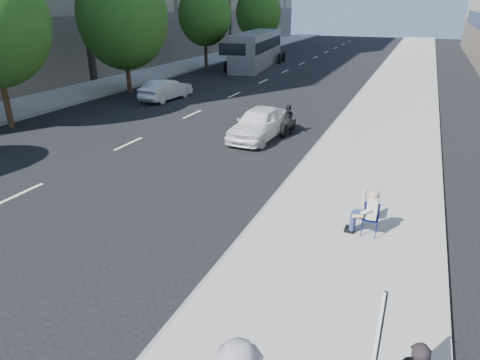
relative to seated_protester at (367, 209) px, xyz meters
The scene contains 11 objects.
ground 5.75m from the seated_protester, 141.72° to the right, with size 160.00×160.00×0.00m, color black.
near_sidewalk 16.50m from the seated_protester, 91.62° to the left, with size 5.00×120.00×0.15m, color #A2A097.
far_sidewalk 26.87m from the seated_protester, 142.17° to the left, with size 4.50×120.00×0.15m, color #A2A097.
tree_far_c 23.60m from the seated_protester, 141.45° to the left, with size 6.00×6.00×8.47m.
tree_far_d 32.36m from the seated_protester, 124.45° to the left, with size 4.80×4.80×7.65m.
tree_far_e 44.54m from the seated_protester, 114.17° to the left, with size 5.40×5.40×7.89m.
seated_protester is the anchor object (origin of this frame).
white_sedan_near 9.53m from the seated_protester, 127.80° to the left, with size 1.73×4.29×1.46m, color white.
white_sedan_mid 19.69m from the seated_protester, 137.23° to the left, with size 1.41×4.03×1.33m, color silver.
motorcycle 10.02m from the seated_protester, 118.47° to the left, with size 0.70×2.04×1.42m.
bus 33.60m from the seated_protester, 115.56° to the left, with size 4.07×12.31×3.30m.
Camera 1 is at (5.26, -7.08, 5.89)m, focal length 32.00 mm.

